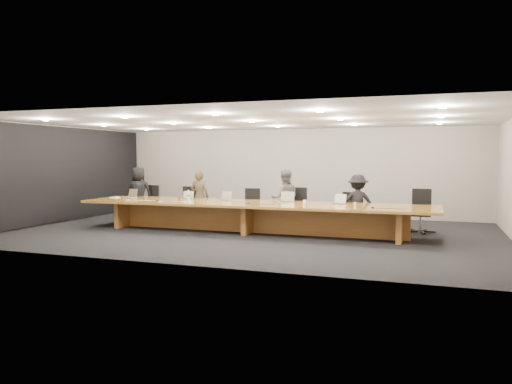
# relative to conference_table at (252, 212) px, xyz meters

# --- Properties ---
(ground) EXTENTS (12.00, 12.00, 0.00)m
(ground) POSITION_rel_conference_table_xyz_m (0.00, 0.00, -0.52)
(ground) COLOR black
(ground) RESTS_ON ground
(back_wall) EXTENTS (12.00, 0.02, 2.80)m
(back_wall) POSITION_rel_conference_table_xyz_m (0.00, 4.00, 0.88)
(back_wall) COLOR beige
(back_wall) RESTS_ON ground
(left_wall_panel) EXTENTS (0.08, 7.84, 2.74)m
(left_wall_panel) POSITION_rel_conference_table_xyz_m (-5.94, 0.00, 0.85)
(left_wall_panel) COLOR black
(left_wall_panel) RESTS_ON ground
(conference_table) EXTENTS (9.00, 1.80, 0.75)m
(conference_table) POSITION_rel_conference_table_xyz_m (0.00, 0.00, 0.00)
(conference_table) COLOR #986421
(conference_table) RESTS_ON ground
(chair_far_left) EXTENTS (0.68, 0.68, 1.07)m
(chair_far_left) POSITION_rel_conference_table_xyz_m (-3.80, 1.28, 0.01)
(chair_far_left) COLOR black
(chair_far_left) RESTS_ON ground
(chair_left) EXTENTS (0.61, 0.61, 1.06)m
(chair_left) POSITION_rel_conference_table_xyz_m (-2.43, 1.21, 0.01)
(chair_left) COLOR black
(chair_left) RESTS_ON ground
(chair_mid_left) EXTENTS (0.55, 0.55, 1.04)m
(chair_mid_left) POSITION_rel_conference_table_xyz_m (-0.51, 1.22, 0.00)
(chair_mid_left) COLOR black
(chair_mid_left) RESTS_ON ground
(chair_mid_right) EXTENTS (0.60, 0.60, 1.10)m
(chair_mid_right) POSITION_rel_conference_table_xyz_m (0.83, 1.16, 0.03)
(chair_mid_right) COLOR black
(chair_mid_right) RESTS_ON ground
(chair_right) EXTENTS (0.60, 0.60, 0.99)m
(chair_right) POSITION_rel_conference_table_xyz_m (2.18, 1.33, -0.02)
(chair_right) COLOR black
(chair_right) RESTS_ON ground
(chair_far_right) EXTENTS (0.59, 0.59, 1.12)m
(chair_far_right) POSITION_rel_conference_table_xyz_m (4.01, 1.33, 0.04)
(chair_far_right) COLOR black
(chair_far_right) RESTS_ON ground
(person_a) EXTENTS (0.91, 0.73, 1.61)m
(person_a) POSITION_rel_conference_table_xyz_m (-4.12, 1.26, 0.28)
(person_a) COLOR black
(person_a) RESTS_ON ground
(person_b) EXTENTS (0.59, 0.42, 1.51)m
(person_b) POSITION_rel_conference_table_xyz_m (-2.02, 1.13, 0.24)
(person_b) COLOR #382D1E
(person_b) RESTS_ON ground
(person_c) EXTENTS (0.90, 0.78, 1.57)m
(person_c) POSITION_rel_conference_table_xyz_m (0.52, 1.13, 0.26)
(person_c) COLOR #565558
(person_c) RESTS_ON ground
(person_d) EXTENTS (1.01, 0.69, 1.45)m
(person_d) POSITION_rel_conference_table_xyz_m (2.46, 1.19, 0.20)
(person_d) COLOR black
(person_d) RESTS_ON ground
(laptop_a) EXTENTS (0.36, 0.30, 0.25)m
(laptop_a) POSITION_rel_conference_table_xyz_m (-3.85, 0.41, 0.35)
(laptop_a) COLOR #BCAB8F
(laptop_a) RESTS_ON conference_table
(laptop_b) EXTENTS (0.32, 0.26, 0.23)m
(laptop_b) POSITION_rel_conference_table_xyz_m (-1.99, 0.33, 0.34)
(laptop_b) COLOR #BCAD8F
(laptop_b) RESTS_ON conference_table
(laptop_c) EXTENTS (0.37, 0.31, 0.25)m
(laptop_c) POSITION_rel_conference_table_xyz_m (-0.89, 0.30, 0.36)
(laptop_c) COLOR #C6B397
(laptop_c) RESTS_ON conference_table
(laptop_d) EXTENTS (0.38, 0.29, 0.28)m
(laptop_d) POSITION_rel_conference_table_xyz_m (0.77, 0.41, 0.37)
(laptop_d) COLOR #B8AC8D
(laptop_d) RESTS_ON conference_table
(laptop_e) EXTENTS (0.39, 0.35, 0.25)m
(laptop_e) POSITION_rel_conference_table_xyz_m (2.10, 0.33, 0.36)
(laptop_e) COLOR tan
(laptop_e) RESTS_ON conference_table
(water_bottle) EXTENTS (0.10, 0.10, 0.24)m
(water_bottle) POSITION_rel_conference_table_xyz_m (-1.88, 0.19, 0.35)
(water_bottle) COLOR silver
(water_bottle) RESTS_ON conference_table
(amber_mug) EXTENTS (0.07, 0.07, 0.09)m
(amber_mug) POSITION_rel_conference_table_xyz_m (-2.06, 0.01, 0.27)
(amber_mug) COLOR brown
(amber_mug) RESTS_ON conference_table
(paper_cup_near) EXTENTS (0.11, 0.11, 0.10)m
(paper_cup_near) POSITION_rel_conference_table_xyz_m (1.34, 0.08, 0.28)
(paper_cup_near) COLOR white
(paper_cup_near) RESTS_ON conference_table
(paper_cup_far) EXTENTS (0.08, 0.08, 0.08)m
(paper_cup_far) POSITION_rel_conference_table_xyz_m (2.56, 0.04, 0.27)
(paper_cup_far) COLOR silver
(paper_cup_far) RESTS_ON conference_table
(notepad) EXTENTS (0.29, 0.25, 0.01)m
(notepad) POSITION_rel_conference_table_xyz_m (-4.18, 0.16, 0.24)
(notepad) COLOR white
(notepad) RESTS_ON conference_table
(lime_gadget) EXTENTS (0.16, 0.13, 0.02)m
(lime_gadget) POSITION_rel_conference_table_xyz_m (-4.17, 0.17, 0.26)
(lime_gadget) COLOR #4FCD36
(lime_gadget) RESTS_ON notepad
(av_box) EXTENTS (0.21, 0.17, 0.03)m
(av_box) POSITION_rel_conference_table_xyz_m (-3.46, -0.41, 0.24)
(av_box) COLOR #A9A9AE
(av_box) RESTS_ON conference_table
(mic_left) EXTENTS (0.12, 0.12, 0.03)m
(mic_left) POSITION_rel_conference_table_xyz_m (-2.48, -0.41, 0.24)
(mic_left) COLOR black
(mic_left) RESTS_ON conference_table
(mic_center) EXTENTS (0.16, 0.16, 0.03)m
(mic_center) POSITION_rel_conference_table_xyz_m (0.02, -0.34, 0.24)
(mic_center) COLOR black
(mic_center) RESTS_ON conference_table
(mic_right) EXTENTS (0.12, 0.12, 0.03)m
(mic_right) POSITION_rel_conference_table_xyz_m (3.00, -0.29, 0.24)
(mic_right) COLOR black
(mic_right) RESTS_ON conference_table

